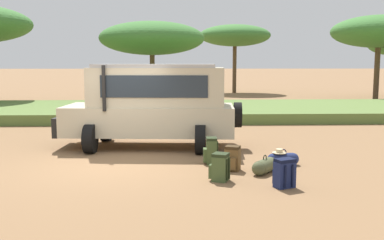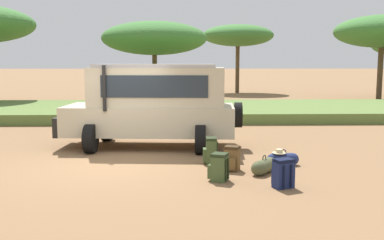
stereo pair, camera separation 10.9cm
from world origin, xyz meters
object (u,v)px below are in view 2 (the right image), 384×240
(backpack_near_rear_wheel, at_px, (232,159))
(acacia_tree_right_mid, at_px, (238,36))
(acacia_tree_far_right, at_px, (382,32))
(acacia_tree_centre_back, at_px, (154,38))
(backpack_cluster_center, at_px, (219,167))
(duffel_bag_low_black_case, at_px, (283,159))
(backpack_beside_front_wheel, at_px, (283,174))
(backpack_outermost, at_px, (211,151))
(safari_vehicle, at_px, (153,103))
(duffel_bag_soft_canvas, at_px, (264,166))

(backpack_near_rear_wheel, xyz_separation_m, acacia_tree_right_mid, (3.55, 26.30, 4.32))
(acacia_tree_far_right, bearing_deg, acacia_tree_centre_back, -170.51)
(backpack_near_rear_wheel, height_order, acacia_tree_centre_back, acacia_tree_centre_back)
(backpack_cluster_center, distance_m, acacia_tree_right_mid, 27.81)
(duffel_bag_low_black_case, distance_m, acacia_tree_centre_back, 16.61)
(backpack_cluster_center, bearing_deg, backpack_beside_front_wheel, -23.90)
(backpack_outermost, xyz_separation_m, acacia_tree_right_mid, (3.99, 25.60, 4.28))
(backpack_cluster_center, xyz_separation_m, acacia_tree_right_mid, (3.93, 27.20, 4.31))
(acacia_tree_right_mid, height_order, acacia_tree_far_right, acacia_tree_right_mid)
(backpack_beside_front_wheel, height_order, acacia_tree_right_mid, acacia_tree_right_mid)
(duffel_bag_low_black_case, relative_size, acacia_tree_right_mid, 0.14)
(acacia_tree_right_mid, bearing_deg, backpack_beside_front_wheel, -95.55)
(duffel_bag_low_black_case, distance_m, acacia_tree_far_right, 21.38)
(backpack_beside_front_wheel, height_order, backpack_cluster_center, backpack_cluster_center)
(backpack_outermost, xyz_separation_m, duffel_bag_low_black_case, (1.74, -0.22, -0.16))
(safari_vehicle, distance_m, acacia_tree_centre_back, 13.48)
(duffel_bag_soft_canvas, bearing_deg, backpack_outermost, 139.25)
(duffel_bag_low_black_case, xyz_separation_m, acacia_tree_right_mid, (2.25, 25.81, 4.44))
(backpack_beside_front_wheel, distance_m, acacia_tree_far_right, 23.22)
(backpack_cluster_center, height_order, duffel_bag_soft_canvas, backpack_cluster_center)
(backpack_outermost, xyz_separation_m, duffel_bag_soft_canvas, (1.14, -0.98, -0.16))
(backpack_near_rear_wheel, height_order, acacia_tree_far_right, acacia_tree_far_right)
(backpack_outermost, xyz_separation_m, acacia_tree_far_right, (12.24, 17.91, 4.11))
(backpack_near_rear_wheel, relative_size, backpack_outermost, 0.87)
(backpack_near_rear_wheel, relative_size, acacia_tree_centre_back, 0.09)
(duffel_bag_low_black_case, bearing_deg, duffel_bag_soft_canvas, -128.11)
(acacia_tree_right_mid, distance_m, acacia_tree_far_right, 11.28)
(backpack_cluster_center, height_order, backpack_near_rear_wheel, backpack_cluster_center)
(acacia_tree_right_mid, bearing_deg, acacia_tree_far_right, -42.98)
(backpack_outermost, distance_m, acacia_tree_centre_back, 16.05)
(safari_vehicle, height_order, backpack_beside_front_wheel, safari_vehicle)
(backpack_outermost, relative_size, duffel_bag_soft_canvas, 0.85)
(safari_vehicle, bearing_deg, backpack_beside_front_wheel, -57.53)
(backpack_outermost, bearing_deg, duffel_bag_low_black_case, -7.09)
(backpack_near_rear_wheel, height_order, duffel_bag_low_black_case, backpack_near_rear_wheel)
(backpack_outermost, height_order, acacia_tree_centre_back, acacia_tree_centre_back)
(backpack_beside_front_wheel, distance_m, acacia_tree_centre_back, 18.34)
(backpack_near_rear_wheel, bearing_deg, backpack_cluster_center, -112.90)
(backpack_beside_front_wheel, bearing_deg, duffel_bag_soft_canvas, 97.60)
(safari_vehicle, relative_size, backpack_beside_front_wheel, 9.21)
(duffel_bag_low_black_case, distance_m, duffel_bag_soft_canvas, 0.97)
(backpack_cluster_center, relative_size, backpack_near_rear_wheel, 1.03)
(backpack_outermost, relative_size, acacia_tree_far_right, 0.11)
(backpack_near_rear_wheel, bearing_deg, acacia_tree_centre_back, 99.17)
(duffel_bag_low_black_case, bearing_deg, backpack_near_rear_wheel, -159.54)
(acacia_tree_right_mid, bearing_deg, backpack_cluster_center, -98.22)
(duffel_bag_soft_canvas, bearing_deg, backpack_cluster_center, -150.21)
(backpack_outermost, distance_m, acacia_tree_right_mid, 26.26)
(safari_vehicle, distance_m, backpack_cluster_center, 4.32)
(backpack_near_rear_wheel, height_order, acacia_tree_right_mid, acacia_tree_right_mid)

